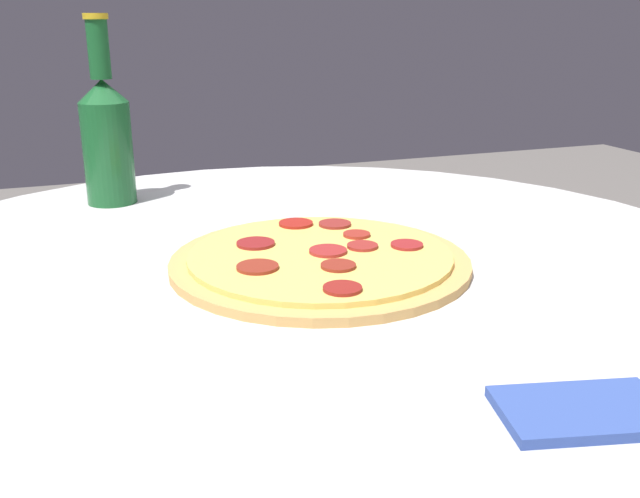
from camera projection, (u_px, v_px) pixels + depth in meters
table at (302, 393)px, 0.84m from camera, size 1.08×1.08×0.76m
pizza at (320, 259)px, 0.78m from camera, size 0.33×0.33×0.02m
beer_bottle at (107, 135)px, 1.02m from camera, size 0.07×0.07×0.27m
napkin at (584, 411)px, 0.49m from camera, size 0.13×0.10×0.01m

